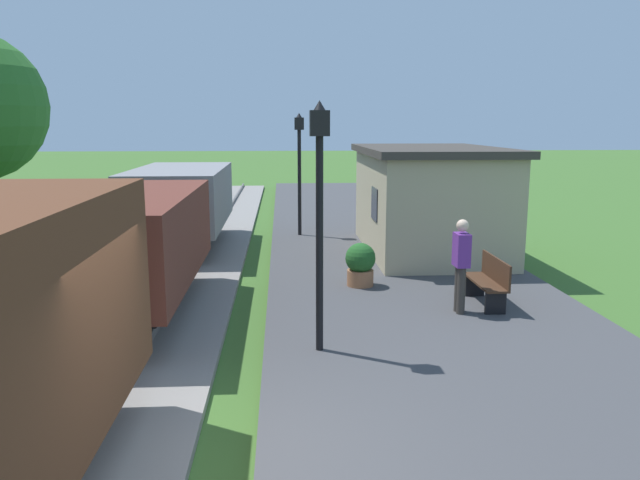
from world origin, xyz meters
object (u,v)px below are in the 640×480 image
object	(u,v)px
lamp_post_far	(299,152)
lamp_post_near	(320,182)
station_hut	(428,199)
person_waiting	(461,262)
potted_planter	(360,264)
bench_near_hut	(489,280)
freight_train	(116,247)

from	to	relation	value
lamp_post_far	lamp_post_near	bearing A→B (deg)	-90.00
station_hut	lamp_post_near	size ratio (longest dim) A/B	1.57
lamp_post_near	person_waiting	bearing A→B (deg)	33.09
lamp_post_far	potted_planter	bearing A→B (deg)	-80.00
bench_near_hut	lamp_post_near	world-z (taller)	lamp_post_near
bench_near_hut	person_waiting	xyz separation A→B (m)	(-0.69, -0.45, 0.46)
potted_planter	lamp_post_far	size ratio (longest dim) A/B	0.25
freight_train	lamp_post_far	size ratio (longest dim) A/B	5.24
lamp_post_near	freight_train	bearing A→B (deg)	151.54
lamp_post_near	lamp_post_far	distance (m)	9.93
station_hut	potted_planter	bearing A→B (deg)	-122.68
freight_train	lamp_post_near	bearing A→B (deg)	-28.46
person_waiting	station_hut	bearing A→B (deg)	-98.00
person_waiting	potted_planter	world-z (taller)	person_waiting
freight_train	lamp_post_near	distance (m)	4.13
bench_near_hut	freight_train	bearing A→B (deg)	-177.39
freight_train	lamp_post_near	world-z (taller)	lamp_post_near
station_hut	person_waiting	xyz separation A→B (m)	(-0.70, -5.52, -0.47)
freight_train	potted_planter	world-z (taller)	freight_train
station_hut	person_waiting	size ratio (longest dim) A/B	3.39
freight_train	station_hut	size ratio (longest dim) A/B	3.34
bench_near_hut	lamp_post_far	xyz separation A→B (m)	(-3.34, 7.75, 2.08)
lamp_post_near	lamp_post_far	bearing A→B (deg)	90.00
potted_planter	lamp_post_near	xyz separation A→B (m)	(-1.09, -3.73, 2.08)
freight_train	potted_planter	bearing A→B (deg)	22.27
bench_near_hut	potted_planter	size ratio (longest dim) A/B	1.64
person_waiting	lamp_post_near	xyz separation A→B (m)	(-2.65, -1.73, 1.62)
freight_train	lamp_post_far	xyz separation A→B (m)	(3.45, 8.06, 1.30)
station_hut	person_waiting	bearing A→B (deg)	-97.24
station_hut	person_waiting	distance (m)	5.59
potted_planter	lamp_post_near	world-z (taller)	lamp_post_near
bench_near_hut	lamp_post_far	bearing A→B (deg)	113.30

